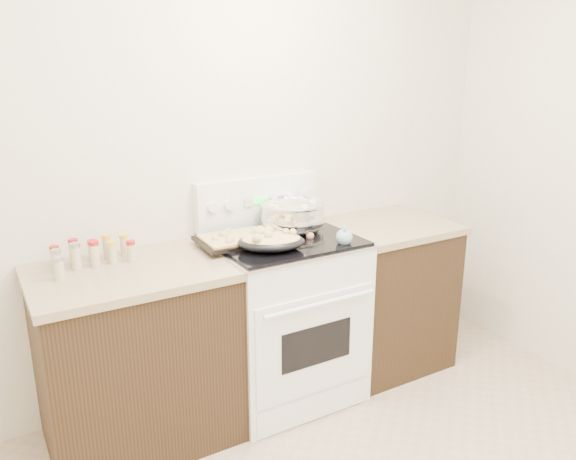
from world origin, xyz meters
TOP-DOWN VIEW (x-y plane):
  - room_shell at (0.00, 0.00)m, footprint 4.10×3.60m
  - counter_left at (-0.48, 1.43)m, footprint 0.93×0.67m
  - counter_right at (1.08, 1.43)m, footprint 0.73×0.67m
  - kitchen_range at (0.35, 1.42)m, footprint 0.78×0.73m
  - mixing_bowl at (0.46, 1.51)m, footprint 0.46×0.46m
  - roasting_pan at (0.20, 1.28)m, footprint 0.41×0.35m
  - baking_sheet at (0.12, 1.48)m, footprint 0.44×0.31m
  - wooden_spoon at (0.47, 1.38)m, footprint 0.04×0.25m
  - blue_ladle at (0.58, 1.18)m, footprint 0.19×0.25m
  - spice_jars at (-0.63, 1.57)m, footprint 0.39×0.23m

SIDE VIEW (x-z plane):
  - counter_left at x=-0.48m, z-range 0.00..0.92m
  - counter_right at x=1.08m, z-range 0.00..0.92m
  - kitchen_range at x=0.35m, z-range -0.12..1.10m
  - wooden_spoon at x=0.47m, z-range 0.93..0.98m
  - baking_sheet at x=0.12m, z-range 0.93..0.99m
  - spice_jars at x=-0.63m, z-range 0.91..1.04m
  - blue_ladle at x=0.58m, z-range 0.93..1.03m
  - roasting_pan at x=0.20m, z-range 0.93..1.05m
  - mixing_bowl at x=0.46m, z-range 0.92..1.14m
  - room_shell at x=0.00m, z-range 0.33..3.08m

